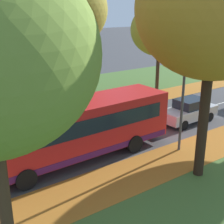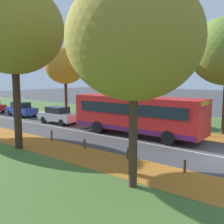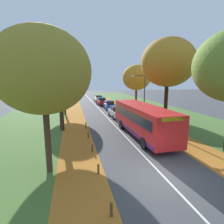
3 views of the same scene
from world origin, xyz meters
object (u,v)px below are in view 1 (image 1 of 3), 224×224
(bollard_fourth, at_px, (43,122))
(tree_right_near, at_px, (215,9))
(tree_left_mid, at_px, (160,30))
(streetlamp_right, at_px, (179,82))
(bus, at_px, (76,128))
(car_silver_lead, at_px, (189,111))
(tree_left_near, at_px, (65,10))
(bollard_fifth, at_px, (87,112))

(bollard_fourth, bearing_deg, tree_right_near, 19.16)
(tree_left_mid, height_order, tree_right_near, tree_right_near)
(streetlamp_right, distance_m, bus, 5.83)
(bollard_fourth, height_order, streetlamp_right, streetlamp_right)
(streetlamp_right, bearing_deg, car_silver_lead, 121.88)
(tree_left_near, bearing_deg, streetlamp_right, 7.95)
(tree_left_mid, height_order, car_silver_lead, tree_left_mid)
(tree_left_mid, relative_size, car_silver_lead, 1.85)
(bus, xyz_separation_m, car_silver_lead, (-0.28, 8.80, -0.89))
(tree_left_mid, bearing_deg, tree_right_near, -36.02)
(tree_right_near, distance_m, streetlamp_right, 4.69)
(tree_left_mid, xyz_separation_m, car_silver_lead, (7.39, -4.05, -4.69))
(bollard_fourth, distance_m, streetlamp_right, 9.25)
(tree_left_near, distance_m, tree_right_near, 12.38)
(tree_left_near, bearing_deg, car_silver_lead, 34.55)
(tree_left_near, bearing_deg, bollard_fourth, -52.74)
(bollard_fourth, distance_m, car_silver_lead, 9.72)
(bollard_fourth, distance_m, bus, 5.39)
(tree_left_mid, bearing_deg, bus, -59.19)
(tree_left_near, relative_size, bollard_fourth, 16.29)
(tree_left_near, height_order, bus, tree_left_near)
(tree_right_near, relative_size, streetlamp_right, 1.71)
(tree_left_mid, distance_m, bus, 15.44)
(car_silver_lead, bearing_deg, streetlamp_right, -58.12)
(bus, bearing_deg, bollard_fourth, 175.28)
(streetlamp_right, bearing_deg, tree_right_near, -24.33)
(bollard_fifth, distance_m, car_silver_lead, 7.05)
(bollard_fourth, xyz_separation_m, streetlamp_right, (7.23, 4.64, 3.43))
(tree_right_near, height_order, car_silver_lead, tree_right_near)
(tree_right_near, distance_m, car_silver_lead, 9.63)
(tree_left_mid, bearing_deg, streetlamp_right, -38.74)
(tree_right_near, xyz_separation_m, streetlamp_right, (-2.66, 1.20, -3.67))
(tree_right_near, distance_m, bollard_fifth, 12.09)
(bus, distance_m, car_silver_lead, 8.85)
(tree_left_near, bearing_deg, bollard_fifth, 0.01)
(tree_right_near, height_order, bollard_fifth, tree_right_near)
(tree_left_near, height_order, bollard_fourth, tree_left_near)
(car_silver_lead, bearing_deg, bus, -88.17)
(bollard_fifth, relative_size, car_silver_lead, 0.17)
(tree_left_mid, bearing_deg, car_silver_lead, -28.77)
(tree_left_mid, height_order, bollard_fifth, tree_left_mid)
(bollard_fourth, relative_size, bollard_fifth, 0.84)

